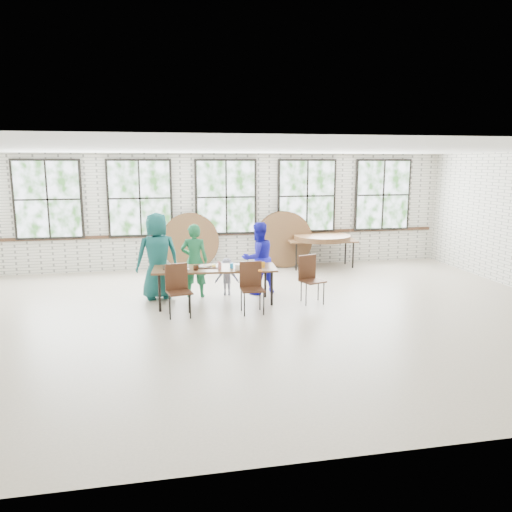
{
  "coord_description": "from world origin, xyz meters",
  "views": [
    {
      "loc": [
        -1.78,
        -8.57,
        2.77
      ],
      "look_at": [
        0.0,
        0.4,
        1.05
      ],
      "focal_mm": 35.0,
      "sensor_mm": 36.0,
      "label": 1
    }
  ],
  "objects_px": {
    "storage_table": "(322,242)",
    "chair_near_right": "(251,283)",
    "dining_table": "(215,270)",
    "chair_near_left": "(178,285)"
  },
  "relations": [
    {
      "from": "dining_table",
      "to": "chair_near_right",
      "type": "xyz_separation_m",
      "value": [
        0.61,
        -0.64,
        -0.13
      ]
    },
    {
      "from": "chair_near_left",
      "to": "chair_near_right",
      "type": "xyz_separation_m",
      "value": [
        1.36,
        -0.06,
        0.0
      ]
    },
    {
      "from": "chair_near_left",
      "to": "chair_near_right",
      "type": "height_order",
      "value": "same"
    },
    {
      "from": "dining_table",
      "to": "chair_near_left",
      "type": "bearing_deg",
      "value": -137.1
    },
    {
      "from": "dining_table",
      "to": "storage_table",
      "type": "bearing_deg",
      "value": 47.79
    },
    {
      "from": "storage_table",
      "to": "chair_near_right",
      "type": "bearing_deg",
      "value": -120.97
    },
    {
      "from": "dining_table",
      "to": "storage_table",
      "type": "relative_size",
      "value": 1.33
    },
    {
      "from": "chair_near_right",
      "to": "chair_near_left",
      "type": "bearing_deg",
      "value": 178.46
    },
    {
      "from": "dining_table",
      "to": "chair_near_right",
      "type": "bearing_deg",
      "value": -41.5
    },
    {
      "from": "storage_table",
      "to": "dining_table",
      "type": "bearing_deg",
      "value": -132.44
    }
  ]
}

